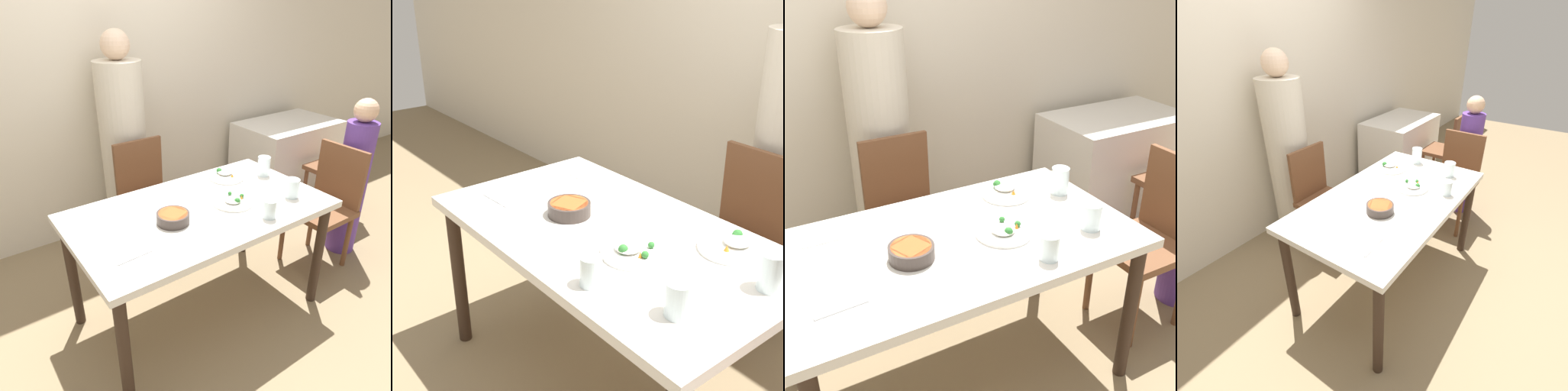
# 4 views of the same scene
# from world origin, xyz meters

# --- Properties ---
(ground_plane) EXTENTS (10.00, 10.00, 0.00)m
(ground_plane) POSITION_xyz_m (0.00, 0.00, 0.00)
(ground_plane) COLOR #847051
(dining_table) EXTENTS (1.46, 0.81, 0.75)m
(dining_table) POSITION_xyz_m (0.00, 0.00, 0.67)
(dining_table) COLOR silver
(dining_table) RESTS_ON ground_plane
(chair_adult_spot) EXTENTS (0.40, 0.40, 0.90)m
(chair_adult_spot) POSITION_xyz_m (0.06, 0.74, 0.50)
(chair_adult_spot) COLOR brown
(chair_adult_spot) RESTS_ON ground_plane
(bowl_curry) EXTENTS (0.17, 0.17, 0.06)m
(bowl_curry) POSITION_xyz_m (-0.21, -0.05, 0.78)
(bowl_curry) COLOR #3D332D
(bowl_curry) RESTS_ON dining_table
(plate_rice_adult) EXTENTS (0.23, 0.23, 0.05)m
(plate_rice_adult) POSITION_xyz_m (0.18, -0.06, 0.77)
(plate_rice_adult) COLOR white
(plate_rice_adult) RESTS_ON dining_table
(plate_rice_child) EXTENTS (0.23, 0.23, 0.06)m
(plate_rice_child) POSITION_xyz_m (0.38, 0.24, 0.77)
(plate_rice_child) COLOR white
(plate_rice_child) RESTS_ON dining_table
(glass_water_tall) EXTENTS (0.08, 0.08, 0.13)m
(glass_water_tall) POSITION_xyz_m (0.61, 0.13, 0.82)
(glass_water_tall) COLOR silver
(glass_water_tall) RESTS_ON dining_table
(glass_water_short) EXTENTS (0.07, 0.07, 0.10)m
(glass_water_short) POSITION_xyz_m (0.24, -0.30, 0.81)
(glass_water_short) COLOR silver
(glass_water_short) RESTS_ON dining_table
(glass_water_center) EXTENTS (0.08, 0.08, 0.11)m
(glass_water_center) POSITION_xyz_m (0.52, -0.20, 0.81)
(glass_water_center) COLOR silver
(glass_water_center) RESTS_ON dining_table
(napkin_folded) EXTENTS (0.14, 0.14, 0.01)m
(napkin_folded) POSITION_xyz_m (-0.48, 0.29, 0.76)
(napkin_folded) COLOR white
(napkin_folded) RESTS_ON dining_table
(fork_steel) EXTENTS (0.18, 0.03, 0.01)m
(fork_steel) POSITION_xyz_m (-0.52, -0.21, 0.76)
(fork_steel) COLOR silver
(fork_steel) RESTS_ON dining_table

